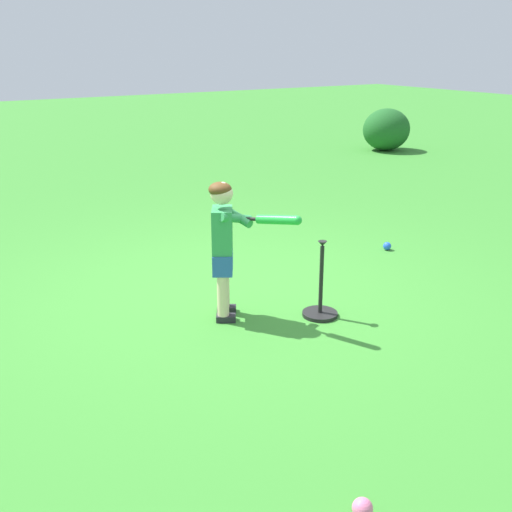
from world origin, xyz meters
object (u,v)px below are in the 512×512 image
(play_ball_center_lawn, at_px, (362,508))
(play_ball_midfield, at_px, (387,246))
(batting_tee, at_px, (320,304))
(child_batter, at_px, (226,238))

(play_ball_center_lawn, distance_m, play_ball_midfield, 3.94)
(play_ball_center_lawn, relative_size, batting_tee, 0.16)
(child_batter, xyz_separation_m, play_ball_midfield, (-0.56, 2.23, -0.61))
(play_ball_midfield, height_order, batting_tee, batting_tee)
(play_ball_midfield, bearing_deg, child_batter, -75.77)
(child_batter, xyz_separation_m, batting_tee, (0.37, 0.63, -0.55))
(play_ball_midfield, bearing_deg, batting_tee, -59.65)
(play_ball_center_lawn, bearing_deg, batting_tee, 147.46)
(play_ball_midfield, bearing_deg, play_ball_center_lawn, -44.89)
(play_ball_center_lawn, height_order, play_ball_midfield, play_ball_center_lawn)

